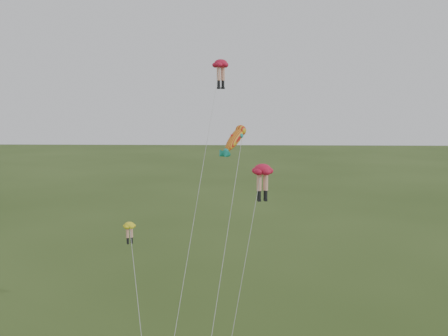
{
  "coord_description": "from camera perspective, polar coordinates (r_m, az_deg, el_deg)",
  "views": [
    {
      "loc": [
        3.45,
        -32.18,
        18.0
      ],
      "look_at": [
        2.39,
        6.0,
        12.44
      ],
      "focal_mm": 40.0,
      "sensor_mm": 36.0,
      "label": 1
    }
  ],
  "objects": [
    {
      "name": "legs_kite_red_high",
      "position": [
        43.23,
        -0.45,
        11.18
      ],
      "size": [
        4.14,
        14.31,
        21.08
      ],
      "rotation": [
        0.0,
        0.0,
        0.66
      ],
      "color": "red",
      "rests_on": "ground"
    },
    {
      "name": "fish_kite",
      "position": [
        37.9,
        1.27,
        3.27
      ],
      "size": [
        3.14,
        9.82,
        16.01
      ],
      "rotation": [
        0.71,
        0.0,
        -0.71
      ],
      "color": "gold",
      "rests_on": "ground"
    },
    {
      "name": "legs_kite_yellow",
      "position": [
        38.19,
        -10.7,
        -7.23
      ],
      "size": [
        3.12,
        7.73,
        8.61
      ],
      "rotation": [
        0.0,
        0.0,
        0.45
      ],
      "color": "yellow",
      "rests_on": "ground"
    },
    {
      "name": "legs_kite_red_mid",
      "position": [
        34.59,
        4.38,
        -0.73
      ],
      "size": [
        3.43,
        3.92,
        13.34
      ],
      "rotation": [
        0.0,
        0.0,
        0.24
      ],
      "color": "red",
      "rests_on": "ground"
    }
  ]
}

